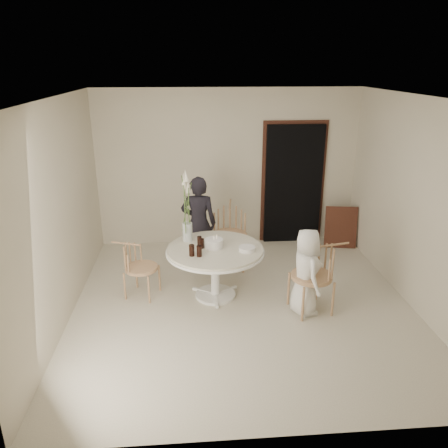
{
  "coord_description": "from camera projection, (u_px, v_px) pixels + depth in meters",
  "views": [
    {
      "loc": [
        -0.66,
        -5.13,
        3.08
      ],
      "look_at": [
        -0.23,
        0.3,
        1.05
      ],
      "focal_mm": 35.0,
      "sensor_mm": 36.0,
      "label": 1
    }
  ],
  "objects": [
    {
      "name": "picture_frame",
      "position": [
        341.0,
        227.0,
        7.64
      ],
      "size": [
        0.57,
        0.26,
        0.73
      ],
      "primitive_type": "cube",
      "rotation": [
        -0.17,
        0.0,
        -0.18
      ],
      "color": "#53271C",
      "rests_on": "ground"
    },
    {
      "name": "doorway",
      "position": [
        293.0,
        185.0,
        7.68
      ],
      "size": [
        1.0,
        0.1,
        2.1
      ],
      "primitive_type": "cube",
      "color": "black",
      "rests_on": "ground"
    },
    {
      "name": "chair_right",
      "position": [
        321.0,
        268.0,
        5.61
      ],
      "size": [
        0.61,
        0.58,
        0.92
      ],
      "rotation": [
        0.0,
        0.0,
        -1.36
      ],
      "color": "tan",
      "rests_on": "ground"
    },
    {
      "name": "flower_vase",
      "position": [
        187.0,
        214.0,
        5.98
      ],
      "size": [
        0.14,
        0.14,
        1.03
      ],
      "rotation": [
        0.0,
        0.0,
        -0.26
      ],
      "color": "silver",
      "rests_on": "table"
    },
    {
      "name": "girl",
      "position": [
        199.0,
        223.0,
        6.73
      ],
      "size": [
        0.58,
        0.42,
        1.49
      ],
      "primitive_type": "imported",
      "rotation": [
        0.0,
        0.0,
        3.01
      ],
      "color": "black",
      "rests_on": "ground"
    },
    {
      "name": "cola_tumbler_a",
      "position": [
        192.0,
        250.0,
        5.61
      ],
      "size": [
        0.09,
        0.09,
        0.15
      ],
      "primitive_type": "cylinder",
      "rotation": [
        0.0,
        0.0,
        -0.34
      ],
      "color": "black",
      "rests_on": "table"
    },
    {
      "name": "ground",
      "position": [
        242.0,
        304.0,
        5.92
      ],
      "size": [
        4.5,
        4.5,
        0.0
      ],
      "primitive_type": "plane",
      "color": "beige",
      "rests_on": "ground"
    },
    {
      "name": "plate_stack",
      "position": [
        247.0,
        249.0,
        5.78
      ],
      "size": [
        0.27,
        0.27,
        0.06
      ],
      "primitive_type": "cylinder",
      "rotation": [
        0.0,
        0.0,
        0.25
      ],
      "color": "white",
      "rests_on": "table"
    },
    {
      "name": "room_shell",
      "position": [
        244.0,
        189.0,
        5.35
      ],
      "size": [
        4.5,
        4.5,
        4.5
      ],
      "color": "silver",
      "rests_on": "ground"
    },
    {
      "name": "cola_tumbler_b",
      "position": [
        199.0,
        251.0,
        5.6
      ],
      "size": [
        0.09,
        0.09,
        0.14
      ],
      "primitive_type": "cylinder",
      "rotation": [
        0.0,
        0.0,
        0.38
      ],
      "color": "black",
      "rests_on": "table"
    },
    {
      "name": "table",
      "position": [
        215.0,
        256.0,
        5.91
      ],
      "size": [
        1.33,
        1.33,
        0.73
      ],
      "color": "white",
      "rests_on": "ground"
    },
    {
      "name": "cola_tumbler_c",
      "position": [
        202.0,
        243.0,
        5.85
      ],
      "size": [
        0.07,
        0.07,
        0.13
      ],
      "primitive_type": "cylinder",
      "rotation": [
        0.0,
        0.0,
        -0.14
      ],
      "color": "black",
      "rests_on": "table"
    },
    {
      "name": "chair_left",
      "position": [
        134.0,
        262.0,
        6.0
      ],
      "size": [
        0.55,
        0.53,
        0.78
      ],
      "rotation": [
        0.0,
        0.0,
        1.22
      ],
      "color": "tan",
      "rests_on": "ground"
    },
    {
      "name": "door_trim",
      "position": [
        293.0,
        181.0,
        7.7
      ],
      "size": [
        1.12,
        0.03,
        2.22
      ],
      "primitive_type": "cube",
      "color": "#53271C",
      "rests_on": "ground"
    },
    {
      "name": "cola_tumbler_d",
      "position": [
        199.0,
        241.0,
        5.92
      ],
      "size": [
        0.07,
        0.07,
        0.13
      ],
      "primitive_type": "cylinder",
      "rotation": [
        0.0,
        0.0,
        -0.11
      ],
      "color": "black",
      "rests_on": "table"
    },
    {
      "name": "boy",
      "position": [
        306.0,
        272.0,
        5.54
      ],
      "size": [
        0.45,
        0.62,
        1.15
      ],
      "primitive_type": "imported",
      "rotation": [
        0.0,
        0.0,
        1.74
      ],
      "color": "white",
      "rests_on": "ground"
    },
    {
      "name": "chair_far",
      "position": [
        230.0,
        226.0,
        6.94
      ],
      "size": [
        0.58,
        0.62,
        0.97
      ],
      "rotation": [
        0.0,
        0.0,
        -0.12
      ],
      "color": "tan",
      "rests_on": "ground"
    },
    {
      "name": "birthday_cake",
      "position": [
        214.0,
        243.0,
        5.87
      ],
      "size": [
        0.25,
        0.25,
        0.17
      ],
      "rotation": [
        0.0,
        0.0,
        -0.05
      ],
      "color": "white",
      "rests_on": "table"
    }
  ]
}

